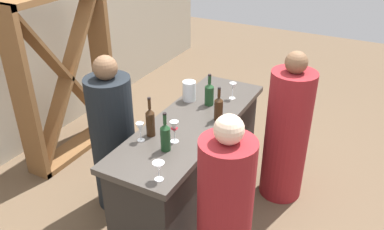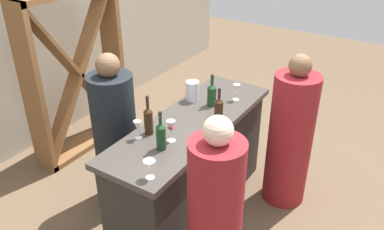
{
  "view_description": "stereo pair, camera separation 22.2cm",
  "coord_description": "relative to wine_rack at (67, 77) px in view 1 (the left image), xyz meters",
  "views": [
    {
      "loc": [
        -2.53,
        -1.34,
        2.57
      ],
      "look_at": [
        0.0,
        0.0,
        1.0
      ],
      "focal_mm": 37.31,
      "sensor_mm": 36.0,
      "label": 1
    },
    {
      "loc": [
        -2.42,
        -1.54,
        2.57
      ],
      "look_at": [
        0.0,
        0.0,
        1.0
      ],
      "focal_mm": 37.31,
      "sensor_mm": 36.0,
      "label": 2
    }
  ],
  "objects": [
    {
      "name": "wine_bottle_second_right_olive_green",
      "position": [
        0.05,
        -1.65,
        0.16
      ],
      "size": [
        0.08,
        0.08,
        0.29
      ],
      "color": "#193D1E",
      "rests_on": "bar_counter"
    },
    {
      "name": "wine_glass_near_center",
      "position": [
        0.26,
        -1.78,
        0.17
      ],
      "size": [
        0.06,
        0.06,
        0.15
      ],
      "color": "white",
      "rests_on": "bar_counter"
    },
    {
      "name": "person_center_guest",
      "position": [
        -0.92,
        -2.24,
        -0.23
      ],
      "size": [
        0.4,
        0.4,
        1.46
      ],
      "rotation": [
        0.0,
        0.0,
        1.48
      ],
      "color": "maroon",
      "rests_on": "ground"
    },
    {
      "name": "ground_plane",
      "position": [
        -0.28,
        -1.65,
        -0.89
      ],
      "size": [
        12.0,
        12.0,
        0.0
      ],
      "primitive_type": "plane",
      "color": "brown"
    },
    {
      "name": "wine_rack",
      "position": [
        0.0,
        0.0,
        0.0
      ],
      "size": [
        1.21,
        0.28,
        1.79
      ],
      "color": "brown",
      "rests_on": "ground"
    },
    {
      "name": "person_left_guest",
      "position": [
        0.35,
        -2.3,
        -0.23
      ],
      "size": [
        0.5,
        0.5,
        1.46
      ],
      "rotation": [
        0.0,
        0.0,
        1.88
      ],
      "color": "maroon",
      "rests_on": "ground"
    },
    {
      "name": "water_pitcher",
      "position": [
        0.05,
        -1.45,
        0.14
      ],
      "size": [
        0.12,
        0.12,
        0.18
      ],
      "color": "silver",
      "rests_on": "bar_counter"
    },
    {
      "name": "wine_bottle_center_amber_brown",
      "position": [
        -0.16,
        -1.84,
        0.17
      ],
      "size": [
        0.07,
        0.07,
        0.29
      ],
      "color": "#331E0F",
      "rests_on": "bar_counter"
    },
    {
      "name": "wine_glass_near_right",
      "position": [
        -0.63,
        -1.69,
        0.17
      ],
      "size": [
        0.07,
        0.07,
        0.17
      ],
      "color": "white",
      "rests_on": "bar_counter"
    },
    {
      "name": "bar_counter",
      "position": [
        -0.28,
        -1.65,
        -0.41
      ],
      "size": [
        1.83,
        0.6,
        0.95
      ],
      "color": "#2A2723",
      "rests_on": "ground"
    },
    {
      "name": "wine_glass_near_left",
      "position": [
        -1.07,
        -1.83,
        0.15
      ],
      "size": [
        0.08,
        0.08,
        0.14
      ],
      "color": "white",
      "rests_on": "bar_counter"
    },
    {
      "name": "person_right_guest",
      "position": [
        -0.5,
        -0.98,
        -0.23
      ],
      "size": [
        0.51,
        0.51,
        1.47
      ],
      "rotation": [
        0.0,
        0.0,
        -1.96
      ],
      "color": "black",
      "rests_on": "ground"
    },
    {
      "name": "wine_bottle_leftmost_olive_green",
      "position": [
        -0.75,
        -1.68,
        0.17
      ],
      "size": [
        0.07,
        0.07,
        0.3
      ],
      "color": "#193D1E",
      "rests_on": "bar_counter"
    },
    {
      "name": "wine_bottle_second_left_amber_brown",
      "position": [
        -0.63,
        -1.48,
        0.18
      ],
      "size": [
        0.07,
        0.07,
        0.32
      ],
      "color": "#331E0F",
      "rests_on": "bar_counter"
    },
    {
      "name": "wine_glass_far_left",
      "position": [
        -0.73,
        -1.45,
        0.16
      ],
      "size": [
        0.06,
        0.06,
        0.15
      ],
      "color": "white",
      "rests_on": "bar_counter"
    }
  ]
}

